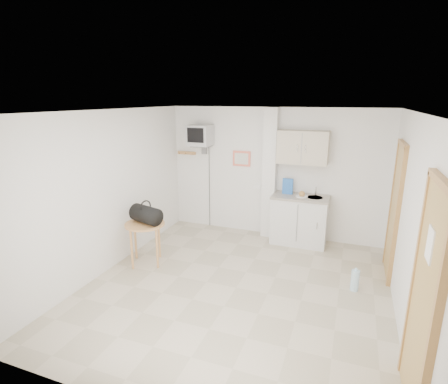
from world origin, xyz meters
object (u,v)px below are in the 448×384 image
at_px(crt_television, 200,136).
at_px(round_table, 145,229).
at_px(duffel_bag, 146,214).
at_px(water_bottle, 355,280).

bearing_deg(crt_television, round_table, -96.39).
xyz_separation_m(duffel_bag, water_bottle, (3.23, 0.27, -0.69)).
distance_m(crt_television, round_table, 2.23).
xyz_separation_m(crt_television, round_table, (-0.20, -1.79, -1.33)).
height_order(round_table, water_bottle, round_table).
relative_size(crt_television, round_table, 3.07).
xyz_separation_m(crt_television, water_bottle, (3.05, -1.49, -1.78)).
xyz_separation_m(round_table, duffel_bag, (0.02, 0.03, 0.24)).
bearing_deg(water_bottle, duffel_bag, -175.19).
height_order(duffel_bag, water_bottle, duffel_bag).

